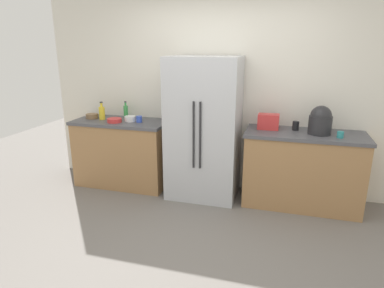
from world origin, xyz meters
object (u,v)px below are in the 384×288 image
(cup_a, at_px, (139,119))
(cup_b, at_px, (296,126))
(bowl_a, at_px, (114,120))
(bowl_c, at_px, (92,116))
(bottle_a, at_px, (102,113))
(bottle_b, at_px, (126,111))
(cup_c, at_px, (340,135))
(toaster, at_px, (268,122))
(rice_cooker, at_px, (320,121))
(bowl_b, at_px, (130,119))
(refrigerator, at_px, (204,129))

(cup_a, height_order, cup_b, cup_b)
(bowl_a, distance_m, bowl_c, 0.44)
(bottle_a, distance_m, bottle_b, 0.32)
(cup_b, height_order, cup_c, cup_b)
(cup_b, distance_m, bowl_c, 2.74)
(toaster, xyz_separation_m, bottle_a, (-2.24, -0.07, 0.00))
(bottle_a, bearing_deg, cup_c, -2.20)
(rice_cooker, distance_m, cup_a, 2.26)
(bottle_b, bearing_deg, cup_c, -5.87)
(bowl_a, distance_m, bowl_b, 0.21)
(cup_b, relative_size, bowl_c, 0.64)
(bowl_a, bearing_deg, cup_b, 5.31)
(refrigerator, distance_m, toaster, 0.80)
(refrigerator, bearing_deg, cup_a, 179.35)
(bottle_a, relative_size, bowl_b, 1.60)
(rice_cooker, bearing_deg, toaster, 172.84)
(rice_cooker, relative_size, cup_c, 4.60)
(cup_c, distance_m, bowl_c, 3.22)
(bottle_a, bearing_deg, toaster, 1.85)
(bottle_a, relative_size, cup_a, 2.93)
(bottle_b, bearing_deg, cup_a, -33.34)
(bowl_b, bearing_deg, refrigerator, -1.81)
(cup_b, distance_m, bowl_a, 2.33)
(refrigerator, height_order, bowl_a, refrigerator)
(bottle_a, relative_size, bottle_b, 1.03)
(bottle_a, height_order, bottle_b, bottle_a)
(bowl_a, bearing_deg, cup_c, -0.16)
(toaster, xyz_separation_m, bowl_b, (-1.82, -0.07, -0.06))
(toaster, relative_size, bowl_a, 1.31)
(cup_a, distance_m, cup_b, 2.00)
(bottle_a, height_order, bowl_c, bottle_a)
(cup_b, bearing_deg, bowl_c, -178.32)
(refrigerator, distance_m, bottle_a, 1.46)
(bowl_c, bearing_deg, rice_cooker, -0.52)
(bowl_a, xyz_separation_m, bowl_c, (-0.42, 0.13, 0.01))
(toaster, height_order, rice_cooker, rice_cooker)
(refrigerator, height_order, cup_b, refrigerator)
(bottle_b, height_order, bowl_c, bottle_b)
(refrigerator, bearing_deg, bowl_c, 178.01)
(cup_a, xyz_separation_m, cup_c, (2.47, -0.10, -0.01))
(rice_cooker, distance_m, bowl_b, 2.40)
(bottle_b, distance_m, bowl_c, 0.48)
(toaster, bearing_deg, cup_c, -13.31)
(rice_cooker, relative_size, cup_b, 3.06)
(bottle_a, height_order, bowl_b, bottle_a)
(cup_a, bearing_deg, bowl_b, 170.98)
(toaster, relative_size, cup_a, 3.01)
(bowl_b, bearing_deg, bottle_a, -179.77)
(cup_a, distance_m, bowl_a, 0.33)
(toaster, xyz_separation_m, cup_c, (0.80, -0.19, -0.06))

